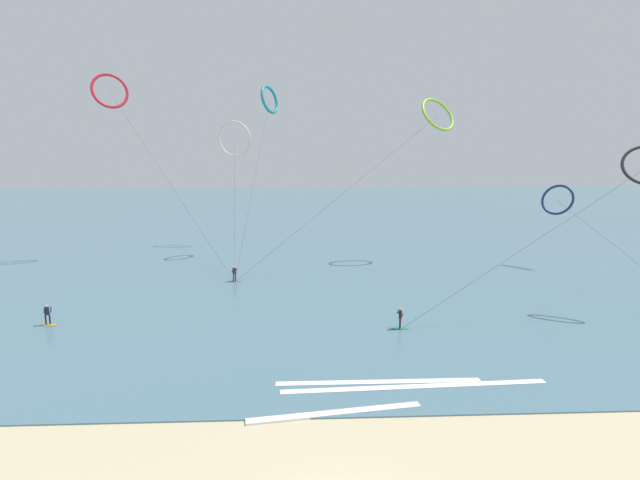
# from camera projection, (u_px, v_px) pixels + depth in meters

# --- Properties ---
(sea_water) EXTENTS (400.00, 200.00, 0.08)m
(sea_water) POSITION_uv_depth(u_px,v_px,m) (307.00, 209.00, 121.72)
(sea_water) COLOR slate
(sea_water) RESTS_ON ground
(surfer_emerald) EXTENTS (1.40, 0.66, 1.70)m
(surfer_emerald) POSITION_uv_depth(u_px,v_px,m) (400.00, 320.00, 35.44)
(surfer_emerald) COLOR #199351
(surfer_emerald) RESTS_ON ground
(surfer_amber) EXTENTS (1.40, 0.67, 1.70)m
(surfer_amber) POSITION_uv_depth(u_px,v_px,m) (47.00, 316.00, 36.20)
(surfer_amber) COLOR orange
(surfer_amber) RESTS_ON ground
(surfer_magenta) EXTENTS (1.40, 0.73, 1.70)m
(surfer_magenta) POSITION_uv_depth(u_px,v_px,m) (234.00, 275.00, 49.18)
(surfer_magenta) COLOR #CC288E
(surfer_magenta) RESTS_ON ground
(kite_crimson) EXTENTS (19.04, 14.79, 23.83)m
(kite_crimson) POSITION_uv_depth(u_px,v_px,m) (110.00, 91.00, 57.63)
(kite_crimson) COLOR red
(kite_crimson) RESTS_ON ground
(kite_lime) EXTENTS (27.36, 13.03, 20.83)m
(kite_lime) POSITION_uv_depth(u_px,v_px,m) (438.00, 115.00, 57.41)
(kite_lime) COLOR #8CC62D
(kite_lime) RESTS_ON ground
(kite_navy) EXTENTS (3.56, 31.33, 10.11)m
(kite_navy) POSITION_uv_depth(u_px,v_px,m) (558.00, 200.00, 55.36)
(kite_navy) COLOR navy
(kite_navy) RESTS_ON ground
(kite_ivory) EXTENTS (5.37, 23.67, 18.80)m
(kite_ivory) POSITION_uv_depth(u_px,v_px,m) (234.00, 139.00, 68.61)
(kite_ivory) COLOR silver
(kite_ivory) RESTS_ON ground
(kite_teal) EXTENTS (4.59, 16.98, 22.80)m
(kite_teal) POSITION_uv_depth(u_px,v_px,m) (269.00, 100.00, 60.58)
(kite_teal) COLOR teal
(kite_teal) RESTS_ON ground
(wave_crest_near) EXTENTS (9.19, 1.79, 0.12)m
(wave_crest_near) POSITION_uv_depth(u_px,v_px,m) (335.00, 413.00, 23.75)
(wave_crest_near) COLOR white
(wave_crest_near) RESTS_ON ground
(wave_crest_mid) EXTENTS (15.62, 1.19, 0.12)m
(wave_crest_mid) POSITION_uv_depth(u_px,v_px,m) (415.00, 387.00, 26.46)
(wave_crest_mid) COLOR white
(wave_crest_mid) RESTS_ON ground
(wave_crest_far) EXTENTS (12.15, 0.53, 0.12)m
(wave_crest_far) POSITION_uv_depth(u_px,v_px,m) (379.00, 383.00, 27.01)
(wave_crest_far) COLOR white
(wave_crest_far) RESTS_ON ground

